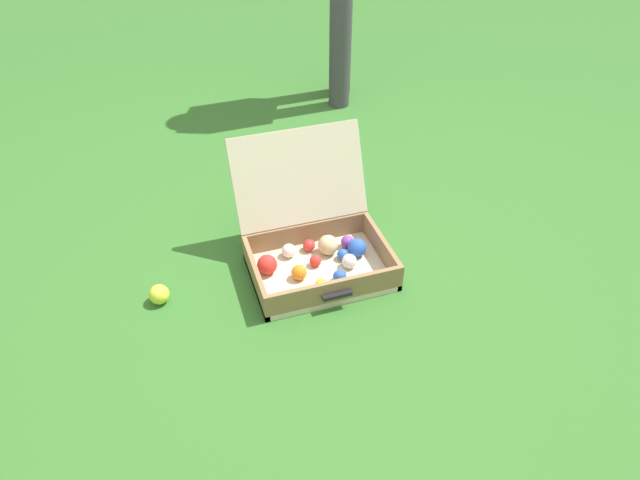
% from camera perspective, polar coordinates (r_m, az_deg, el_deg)
% --- Properties ---
extents(ground_plane, '(16.00, 16.00, 0.00)m').
position_cam_1_polar(ground_plane, '(2.22, 1.69, -4.12)').
color(ground_plane, '#336B28').
extents(open_suitcase, '(0.53, 0.56, 0.46)m').
position_cam_1_polar(open_suitcase, '(2.24, -0.54, -0.18)').
color(open_suitcase, beige).
rests_on(open_suitcase, ground).
extents(stray_ball_on_grass, '(0.07, 0.07, 0.07)m').
position_cam_1_polar(stray_ball_on_grass, '(2.19, -15.67, -5.21)').
color(stray_ball_on_grass, '#CCDB38').
rests_on(stray_ball_on_grass, ground).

